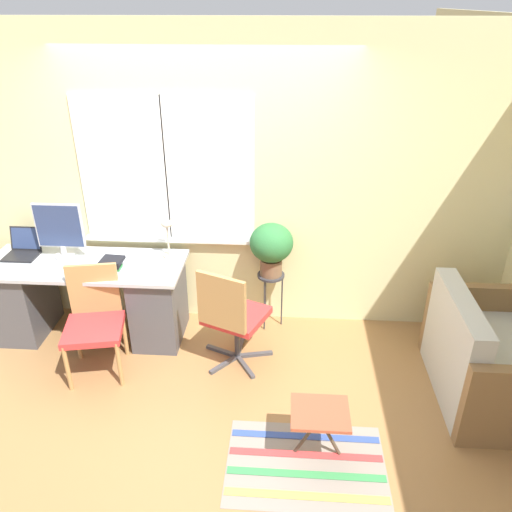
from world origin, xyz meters
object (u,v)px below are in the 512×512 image
Objects in this scene: book_stack at (112,263)px; desk_chair_wooden at (94,319)px; desk_lamp at (167,232)px; office_chair_swivel at (232,315)px; mouse at (79,270)px; potted_plant at (271,245)px; monitor at (60,229)px; plant_stand at (271,280)px; keyboard at (50,269)px; laptop at (23,250)px; folding_stool at (320,416)px; couch_loveseat at (482,362)px.

desk_chair_wooden reaches higher than book_stack.
office_chair_swivel is (0.62, -0.54, -0.49)m from desk_lamp.
book_stack is at bearing -147.71° from desk_lamp.
potted_plant is (1.62, 0.42, 0.09)m from mouse.
monitor is 0.54× the size of office_chair_swivel.
plant_stand is at bearing 4.26° from monitor.
office_chair_swivel is (1.32, -0.19, -0.27)m from mouse.
monitor is 0.36m from keyboard.
laptop is 4.26× the size of mouse.
laptop is 0.91m from book_stack.
mouse is at bearing 150.94° from folding_stool.
couch_loveseat reaches higher than keyboard.
plant_stand is at bearing 63.43° from couch_loveseat.
couch_loveseat is at bearing -16.61° from desk_lamp.
desk_lamp is at bearing 32.29° from book_stack.
keyboard is at bearing -161.02° from desk_lamp.
potted_plant reaches higher than couch_loveseat.
monitor is 0.43× the size of couch_loveseat.
mouse is at bearing 112.21° from desk_chair_wooden.
folding_stool is at bearing -27.97° from laptop.
desk_chair_wooden is at bearing -99.63° from book_stack.
laptop is at bearing 144.41° from keyboard.
mouse is 0.46m from desk_chair_wooden.
keyboard is 0.26m from mouse.
office_chair_swivel is (1.57, -0.47, -0.52)m from monitor.
keyboard reaches higher than folding_stool.
desk_lamp reaches higher than book_stack.
couch_loveseat is (3.54, -0.70, -0.70)m from monitor.
plant_stand is (1.86, 0.14, -0.52)m from monitor.
desk_lamp is at bearing -176.05° from plant_stand.
keyboard is 0.76× the size of potted_plant.
monitor is at bearing 6.37° from office_chair_swivel.
desk_lamp is at bearing -18.03° from office_chair_swivel.
monitor is at bearing 85.64° from keyboard.
couch_loveseat reaches higher than plant_stand.
couch_loveseat is 2.11× the size of plant_stand.
couch_loveseat reaches higher than mouse.
keyboard is at bearing -94.36° from monitor.
plant_stand is at bearing 14.02° from book_stack.
potted_plant reaches higher than mouse.
laptop is at bearing -176.91° from desk_lamp.
couch_loveseat is 1.88m from plant_stand.
office_chair_swivel is at bearing -7.68° from keyboard.
laptop is 0.24× the size of couch_loveseat.
office_chair_swivel is 1.71× the size of plant_stand.
couch_loveseat is 2.96× the size of folding_stool.
potted_plant is (-1.67, 0.84, 0.54)m from couch_loveseat.
desk_chair_wooden is at bearing -52.74° from monitor.
potted_plant is at bearing 3.95° from desk_lamp.
mouse is 2.34m from folding_stool.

